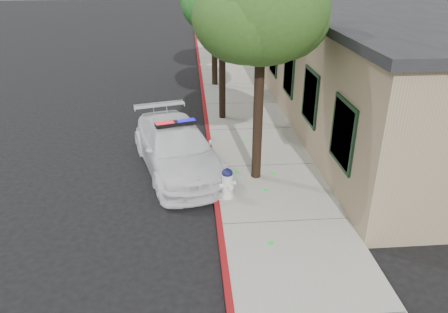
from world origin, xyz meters
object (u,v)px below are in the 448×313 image
police_car (177,148)px  street_tree_mid (222,1)px  fire_hydrant (227,183)px  clapboard_building (361,55)px  street_tree_near (262,13)px

police_car → street_tree_mid: size_ratio=0.93×
police_car → fire_hydrant: bearing=-71.6°
police_car → clapboard_building: bearing=21.7°
street_tree_mid → street_tree_near: bearing=-83.4°
clapboard_building → fire_hydrant: clapboard_building is taller
police_car → fire_hydrant: size_ratio=6.39×
street_tree_near → street_tree_mid: bearing=96.6°
fire_hydrant → police_car: bearing=102.6°
police_car → fire_hydrant: police_car is taller
clapboard_building → street_tree_mid: size_ratio=3.66×
police_car → street_tree_near: size_ratio=0.88×
street_tree_near → street_tree_mid: 5.07m
street_tree_near → police_car: bearing=157.7°
fire_hydrant → street_tree_near: size_ratio=0.14×
police_car → fire_hydrant: (1.33, -2.00, -0.16)m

